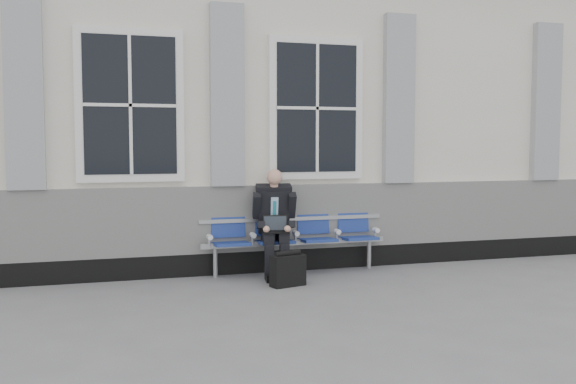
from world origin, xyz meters
name	(u,v)px	position (x,y,z in m)	size (l,w,h in m)	color
ground	(328,294)	(0.00, 0.00, 0.00)	(70.00, 70.00, 0.00)	slate
station_building	(256,116)	(-0.02, 3.47, 2.22)	(14.40, 4.40, 4.49)	silver
bench	(294,233)	(0.00, 1.32, 0.55)	(2.60, 0.47, 0.91)	#9EA0A3
businessman	(275,218)	(-0.32, 1.19, 0.77)	(0.61, 0.81, 1.43)	black
briefcase	(288,270)	(-0.33, 0.53, 0.20)	(0.47, 0.29, 0.44)	black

